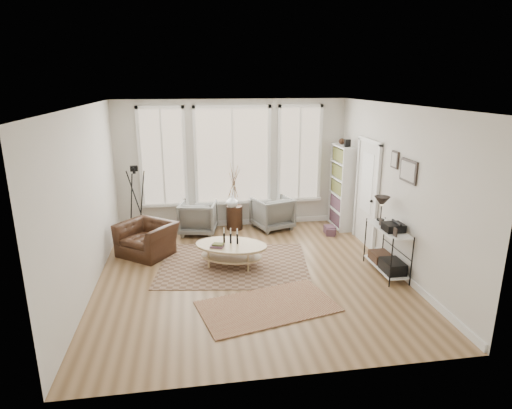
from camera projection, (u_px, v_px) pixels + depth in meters
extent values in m
plane|color=#916F4A|center=(250.00, 274.00, 7.52)|extent=(5.50, 5.50, 0.00)
plane|color=white|center=(249.00, 106.00, 6.71)|extent=(5.50, 5.50, 0.00)
cube|color=beige|center=(233.00, 164.00, 9.72)|extent=(5.20, 0.04, 2.90)
cube|color=beige|center=(287.00, 260.00, 4.50)|extent=(5.20, 0.04, 2.90)
cube|color=beige|center=(86.00, 201.00, 6.73)|extent=(0.04, 5.50, 2.90)
cube|color=beige|center=(396.00, 189.00, 7.50)|extent=(0.04, 5.50, 2.90)
cube|color=white|center=(234.00, 222.00, 10.10)|extent=(5.10, 0.04, 0.12)
cube|color=white|center=(389.00, 262.00, 7.89)|extent=(0.03, 5.40, 0.12)
cube|color=tan|center=(233.00, 156.00, 9.65)|extent=(1.60, 0.03, 2.10)
cube|color=tan|center=(163.00, 158.00, 9.42)|extent=(0.90, 0.03, 2.10)
cube|color=tan|center=(299.00, 154.00, 9.88)|extent=(0.90, 0.03, 2.10)
cube|color=white|center=(233.00, 156.00, 9.63)|extent=(1.74, 0.06, 2.24)
cube|color=white|center=(163.00, 158.00, 9.40)|extent=(1.04, 0.06, 2.24)
cube|color=white|center=(300.00, 154.00, 9.86)|extent=(1.04, 0.06, 2.24)
cube|color=white|center=(234.00, 202.00, 9.91)|extent=(4.10, 0.12, 0.06)
cube|color=silver|center=(367.00, 194.00, 8.70)|extent=(0.04, 0.88, 2.10)
cube|color=white|center=(367.00, 183.00, 8.63)|extent=(0.01, 0.55, 1.20)
cube|color=white|center=(376.00, 201.00, 8.23)|extent=(0.06, 0.08, 2.18)
cube|color=white|center=(357.00, 189.00, 9.16)|extent=(0.06, 0.08, 2.18)
cube|color=white|center=(370.00, 141.00, 8.40)|extent=(0.06, 1.06, 0.08)
sphere|color=black|center=(371.00, 201.00, 8.40)|extent=(0.06, 0.06, 0.06)
cube|color=white|center=(348.00, 191.00, 9.34)|extent=(0.30, 0.03, 1.90)
cube|color=white|center=(336.00, 183.00, 10.12)|extent=(0.30, 0.03, 1.90)
cube|color=white|center=(348.00, 187.00, 9.75)|extent=(0.02, 0.85, 1.90)
cube|color=white|center=(342.00, 187.00, 9.73)|extent=(0.30, 0.81, 1.90)
cube|color=maroon|center=(342.00, 187.00, 9.73)|extent=(0.24, 0.75, 1.76)
cube|color=black|center=(347.00, 143.00, 9.25)|extent=(0.12, 0.10, 0.16)
sphere|color=#351D10|center=(342.00, 141.00, 9.59)|extent=(0.14, 0.14, 0.14)
cube|color=white|center=(386.00, 266.00, 7.55)|extent=(0.37, 1.07, 0.03)
cube|color=white|center=(389.00, 229.00, 7.36)|extent=(0.37, 1.07, 0.02)
cylinder|color=black|center=(391.00, 263.00, 6.94)|extent=(0.02, 0.02, 0.85)
cylinder|color=black|center=(412.00, 262.00, 6.99)|extent=(0.02, 0.02, 0.85)
cylinder|color=black|center=(365.00, 240.00, 7.95)|extent=(0.02, 0.02, 0.85)
cylinder|color=black|center=(383.00, 239.00, 8.00)|extent=(0.02, 0.02, 0.85)
cylinder|color=black|center=(380.00, 220.00, 7.68)|extent=(0.14, 0.14, 0.02)
cylinder|color=black|center=(381.00, 212.00, 7.64)|extent=(0.02, 0.02, 0.30)
cone|color=black|center=(382.00, 201.00, 7.58)|extent=(0.28, 0.28, 0.18)
cube|color=black|center=(393.00, 227.00, 7.19)|extent=(0.32, 0.30, 0.13)
cube|color=black|center=(393.00, 266.00, 7.29)|extent=(0.32, 0.45, 0.20)
cube|color=#351D10|center=(381.00, 257.00, 7.74)|extent=(0.32, 0.40, 0.16)
cube|color=black|center=(395.00, 232.00, 6.92)|extent=(0.02, 0.10, 0.14)
cube|color=black|center=(381.00, 222.00, 7.44)|extent=(0.02, 0.10, 0.12)
cube|color=black|center=(409.00, 171.00, 7.01)|extent=(0.03, 0.52, 0.38)
cube|color=silver|center=(408.00, 171.00, 7.01)|extent=(0.01, 0.44, 0.30)
cube|color=black|center=(395.00, 160.00, 7.46)|extent=(0.03, 0.24, 0.30)
cube|color=silver|center=(394.00, 160.00, 7.45)|extent=(0.01, 0.18, 0.24)
cube|color=brown|center=(234.00, 264.00, 7.91)|extent=(2.95, 2.38, 0.01)
cube|color=brown|center=(268.00, 306.00, 6.43)|extent=(2.21, 1.56, 0.01)
ellipsoid|color=tan|center=(231.00, 256.00, 7.83)|extent=(1.30, 1.06, 0.03)
ellipsoid|color=tan|center=(231.00, 245.00, 7.77)|extent=(1.52, 1.24, 0.04)
cylinder|color=tan|center=(212.00, 262.00, 7.58)|extent=(0.04, 0.04, 0.38)
cylinder|color=tan|center=(253.00, 259.00, 7.69)|extent=(0.04, 0.04, 0.38)
cylinder|color=tan|center=(211.00, 253.00, 7.97)|extent=(0.04, 0.04, 0.38)
cylinder|color=tan|center=(249.00, 250.00, 8.08)|extent=(0.04, 0.04, 0.38)
cylinder|color=black|center=(224.00, 239.00, 7.77)|extent=(0.04, 0.04, 0.19)
cylinder|color=black|center=(231.00, 238.00, 7.79)|extent=(0.04, 0.04, 0.19)
cylinder|color=black|center=(238.00, 238.00, 7.81)|extent=(0.04, 0.04, 0.19)
cube|color=#2C4A27|center=(218.00, 245.00, 7.63)|extent=(0.23, 0.17, 0.06)
imported|color=slate|center=(198.00, 217.00, 9.47)|extent=(0.92, 0.94, 0.73)
imported|color=slate|center=(272.00, 213.00, 9.78)|extent=(1.01, 1.02, 0.74)
cylinder|color=#351D10|center=(234.00, 217.00, 9.76)|extent=(0.37, 0.37, 0.55)
imported|color=silver|center=(232.00, 201.00, 9.57)|extent=(0.27, 0.27, 0.27)
imported|color=#351D10|center=(147.00, 239.00, 8.31)|extent=(1.30, 1.28, 0.64)
cylinder|color=black|center=(134.00, 172.00, 8.96)|extent=(0.07, 0.07, 0.07)
cube|color=black|center=(134.00, 168.00, 8.94)|extent=(0.17, 0.14, 0.11)
cylinder|color=black|center=(133.00, 169.00, 8.85)|extent=(0.07, 0.09, 0.07)
cube|color=maroon|center=(330.00, 230.00, 9.50)|extent=(0.22, 0.28, 0.17)
cube|color=maroon|center=(331.00, 231.00, 9.43)|extent=(0.27, 0.30, 0.16)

